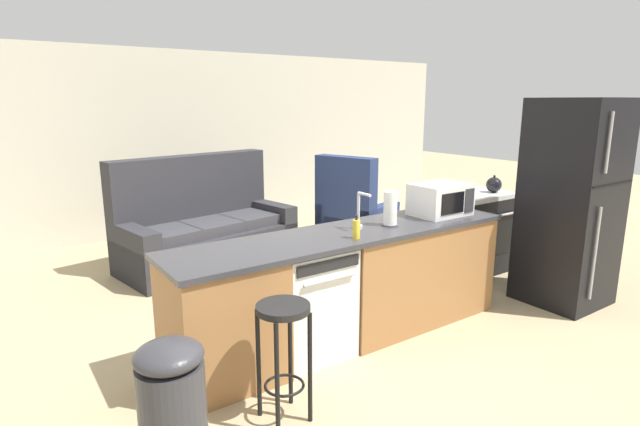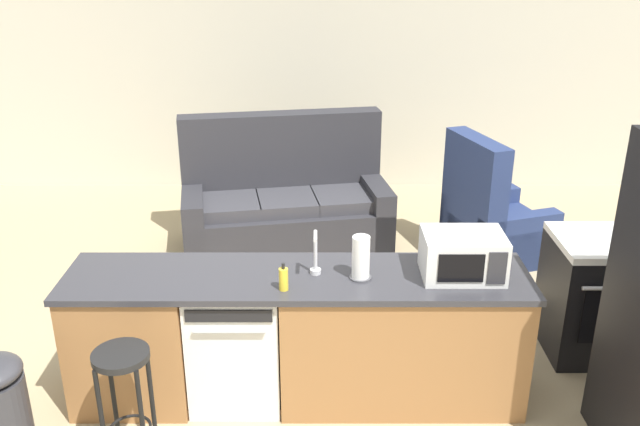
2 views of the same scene
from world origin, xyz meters
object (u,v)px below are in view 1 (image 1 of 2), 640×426
Objects in this scene: refrigerator at (571,203)px; couch at (203,230)px; paper_towel_roll at (390,209)px; armchair at (353,218)px; bar_stool at (284,337)px; microwave at (440,199)px; kettle at (494,185)px; stove_range at (472,231)px; soap_bottle at (356,229)px; dishwasher at (306,300)px; trash_bin at (173,408)px.

refrigerator is 3.94m from couch.
paper_towel_roll is 2.66m from armchair.
bar_stool is at bearing -156.89° from paper_towel_roll.
couch is 2.01m from armchair.
refrigerator is 3.84× the size of microwave.
refrigerator is 0.99m from kettle.
armchair reaches higher than paper_towel_roll.
refrigerator is 9.37× the size of kettle.
armchair is (1.97, -0.38, -0.04)m from couch.
paper_towel_roll is at bearing -161.92° from stove_range.
armchair is at bearing 51.78° from soap_bottle.
bar_stool is at bearing -154.07° from soap_bottle.
dishwasher reaches higher than trash_bin.
armchair is at bearing 57.98° from paper_towel_roll.
stove_range is 0.42× the size of couch.
stove_range reaches higher than bar_stool.
paper_towel_roll is (0.80, -0.04, 0.62)m from dishwasher.
stove_range is 1.42m from microwave.
armchair is (-0.61, 1.72, -0.64)m from kettle.
couch is (0.19, 2.52, -0.03)m from dishwasher.
dishwasher is at bearing -135.26° from armchair.
bar_stool is at bearing -132.15° from dishwasher.
microwave reaches higher than soap_bottle.
dishwasher is 0.67m from soap_bottle.
soap_bottle is at bearing -87.13° from couch.
soap_bottle is 0.15× the size of armchair.
soap_bottle is at bearing -29.98° from dishwasher.
armchair reaches higher than stove_range.
dishwasher reaches higher than bar_stool.
armchair reaches higher than dishwasher.
refrigerator is at bearing 2.20° from trash_bin.
microwave is 0.68× the size of bar_stool.
paper_towel_roll is (-1.80, 0.51, 0.08)m from refrigerator.
microwave is 2.15m from bar_stool.
kettle is at bearing -36.68° from stove_range.
microwave is 2.84× the size of soap_bottle.
kettle reaches higher than stove_range.
microwave is 0.64m from paper_towel_roll.
bar_stool is 1.00× the size of trash_bin.
paper_towel_roll is 1.38× the size of kettle.
microwave is 0.24× the size of couch.
stove_range is 2.45m from soap_bottle.
armchair is (1.83, 2.33, -0.62)m from soap_bottle.
paper_towel_roll is 0.38× the size of trash_bin.
paper_towel_roll reaches higher than bar_stool.
trash_bin is at bearing -151.03° from dishwasher.
microwave is at bearing -154.82° from stove_range.
armchair reaches higher than bar_stool.
paper_towel_roll is at bearing 164.24° from refrigerator.
dishwasher is at bearing -94.32° from couch.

